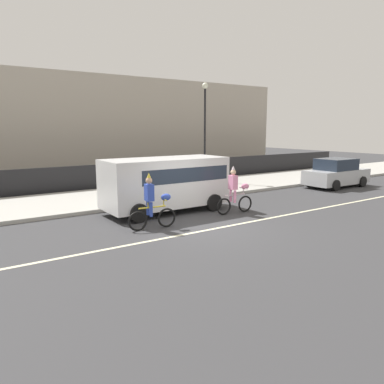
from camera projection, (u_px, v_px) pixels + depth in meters
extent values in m
plane|color=#38383A|center=(203.00, 226.00, 13.01)|extent=(80.00, 80.00, 0.00)
cube|color=beige|center=(212.00, 229.00, 12.61)|extent=(36.00, 0.14, 0.01)
cube|color=#ADAAA3|center=(125.00, 196.00, 18.28)|extent=(60.00, 5.00, 0.15)
cube|color=black|center=(103.00, 177.00, 20.53)|extent=(40.00, 0.08, 1.40)
cube|color=#B2A899|center=(99.00, 127.00, 28.83)|extent=(28.00, 8.00, 6.87)
torus|color=black|center=(167.00, 218.00, 12.83)|extent=(0.67, 0.14, 0.67)
torus|color=black|center=(138.00, 221.00, 12.33)|extent=(0.67, 0.14, 0.67)
cylinder|color=gold|center=(152.00, 207.00, 12.51)|extent=(0.97, 0.14, 0.05)
cylinder|color=gold|center=(148.00, 205.00, 12.42)|extent=(0.04, 0.04, 0.18)
cylinder|color=gold|center=(164.00, 203.00, 12.69)|extent=(0.04, 0.04, 0.23)
cylinder|color=gold|center=(164.00, 199.00, 12.67)|extent=(0.08, 0.50, 0.03)
ellipsoid|color=#2D47B2|center=(166.00, 197.00, 12.70)|extent=(0.38, 0.23, 0.24)
cube|color=#2D47B2|center=(149.00, 193.00, 12.38)|extent=(0.27, 0.34, 0.56)
sphere|color=tan|center=(149.00, 181.00, 12.31)|extent=(0.22, 0.22, 0.22)
cone|color=gold|center=(149.00, 175.00, 12.28)|extent=(0.14, 0.14, 0.16)
cylinder|color=#2D47B2|center=(151.00, 210.00, 12.35)|extent=(0.11, 0.11, 0.48)
cylinder|color=#2D47B2|center=(148.00, 208.00, 12.59)|extent=(0.11, 0.11, 0.48)
torus|color=black|center=(245.00, 204.00, 15.15)|extent=(0.67, 0.12, 0.67)
torus|color=black|center=(224.00, 206.00, 14.63)|extent=(0.67, 0.12, 0.67)
cylinder|color=silver|center=(235.00, 195.00, 14.82)|extent=(0.97, 0.12, 0.05)
cylinder|color=silver|center=(232.00, 193.00, 14.73)|extent=(0.04, 0.04, 0.18)
cylinder|color=silver|center=(243.00, 191.00, 15.01)|extent=(0.04, 0.04, 0.23)
cylinder|color=silver|center=(243.00, 188.00, 14.99)|extent=(0.07, 0.50, 0.03)
ellipsoid|color=pink|center=(245.00, 186.00, 15.02)|extent=(0.37, 0.23, 0.24)
cube|color=pink|center=(233.00, 182.00, 14.68)|extent=(0.26, 0.34, 0.56)
sphere|color=beige|center=(233.00, 172.00, 14.62)|extent=(0.22, 0.22, 0.22)
cone|color=silver|center=(233.00, 168.00, 14.58)|extent=(0.14, 0.14, 0.16)
cylinder|color=pink|center=(235.00, 197.00, 14.66)|extent=(0.11, 0.11, 0.48)
cylinder|color=pink|center=(231.00, 196.00, 14.90)|extent=(0.11, 0.11, 0.48)
cube|color=white|center=(165.00, 182.00, 15.04)|extent=(5.00, 2.00, 1.90)
cube|color=#283342|center=(174.00, 172.00, 15.20)|extent=(3.90, 2.02, 0.56)
cylinder|color=black|center=(214.00, 203.00, 15.32)|extent=(0.70, 0.22, 0.70)
cylinder|color=black|center=(187.00, 195.00, 16.95)|extent=(0.70, 0.22, 0.70)
cylinder|color=black|center=(139.00, 213.00, 13.43)|extent=(0.70, 0.22, 0.70)
cylinder|color=black|center=(117.00, 204.00, 15.05)|extent=(0.70, 0.22, 0.70)
cube|color=#B7BABF|center=(336.00, 177.00, 21.53)|extent=(4.10, 1.72, 0.80)
cube|color=#232D3D|center=(336.00, 164.00, 21.36)|extent=(2.10, 1.58, 0.64)
cylinder|color=black|center=(362.00, 182.00, 21.59)|extent=(0.60, 0.20, 0.60)
cylinder|color=black|center=(336.00, 178.00, 22.99)|extent=(0.60, 0.20, 0.60)
cylinder|color=black|center=(336.00, 185.00, 20.18)|extent=(0.60, 0.20, 0.60)
cylinder|color=black|center=(309.00, 182.00, 21.58)|extent=(0.60, 0.20, 0.60)
cylinder|color=black|center=(205.00, 136.00, 22.66)|extent=(0.12, 0.12, 5.50)
sphere|color=#EAEACC|center=(205.00, 86.00, 22.16)|extent=(0.36, 0.36, 0.36)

